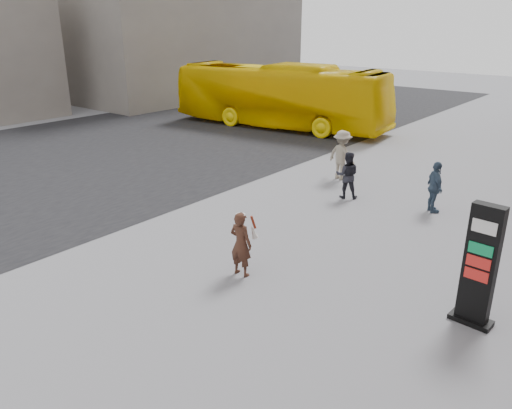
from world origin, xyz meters
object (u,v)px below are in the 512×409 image
Objects in this scene: bus at (279,96)px; pedestrian_c at (435,187)px; info_pylon at (480,266)px; pedestrian_b at (342,155)px; woman at (241,243)px; pedestrian_a at (347,175)px.

bus is 7.61× the size of pedestrian_c.
info_pylon is 18.92m from bus.
pedestrian_b reaches higher than pedestrian_c.
woman is 0.13× the size of bus.
pedestrian_b is (-1.98, 7.84, 0.11)m from woman.
bus reaches higher than pedestrian_a.
woman is at bearing 116.63° from pedestrian_b.
info_pylon is at bearing 165.36° from pedestrian_c.
pedestrian_a is (8.62, -7.81, -0.90)m from bus.
pedestrian_b is at bearing 139.63° from info_pylon.
pedestrian_c is (11.30, -7.29, -0.88)m from bus.
bus reaches higher than pedestrian_c.
pedestrian_a is 2.73m from pedestrian_c.
bus is (-14.11, 12.60, 0.46)m from info_pylon.
pedestrian_a is at bearing 137.49° from pedestrian_b.
woman is 6.93m from pedestrian_c.
info_pylon is at bearing 109.69° from pedestrian_a.
pedestrian_c is at bearing 175.60° from pedestrian_b.
pedestrian_b reaches higher than woman.
pedestrian_c is at bearing 121.68° from info_pylon.
pedestrian_a is at bearing -86.73° from woman.
bus is 9.66m from pedestrian_b.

